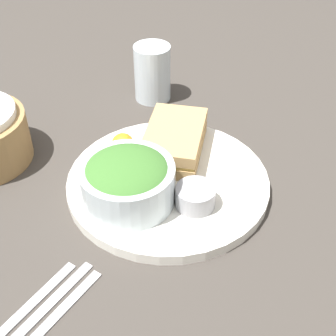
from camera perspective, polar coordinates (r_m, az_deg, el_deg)
name	(u,v)px	position (r m, az deg, el deg)	size (l,w,h in m)	color
ground_plane	(168,186)	(0.72, 0.00, -2.27)	(4.00, 4.00, 0.00)	#3D3833
plate	(168,182)	(0.72, 0.00, -1.76)	(0.31, 0.31, 0.02)	white
sandwich	(174,140)	(0.75, 0.77, 3.39)	(0.15, 0.10, 0.04)	tan
salad_bowl	(127,180)	(0.66, -4.98, -1.43)	(0.13, 0.13, 0.07)	silver
dressing_cup	(195,197)	(0.66, 3.35, -3.51)	(0.06, 0.06, 0.03)	#99999E
orange_wedge	(123,144)	(0.75, -5.53, 2.89)	(0.04, 0.04, 0.04)	orange
drink_glass	(152,73)	(0.91, -1.91, 11.51)	(0.07, 0.07, 0.11)	silver
fork	(51,321)	(0.58, -14.12, -17.64)	(0.17, 0.01, 0.01)	silver
knife	(39,313)	(0.59, -15.40, -16.72)	(0.18, 0.01, 0.01)	silver
spoon	(29,306)	(0.60, -16.62, -15.82)	(0.15, 0.01, 0.01)	silver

